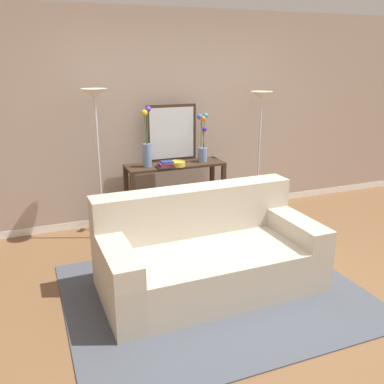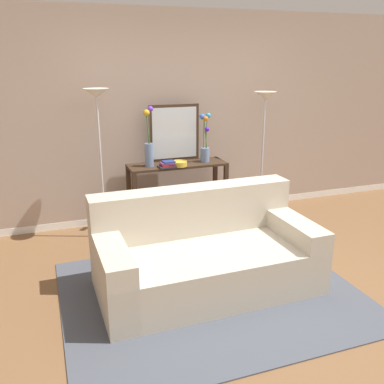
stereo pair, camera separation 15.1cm
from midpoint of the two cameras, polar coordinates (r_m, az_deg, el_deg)
name	(u,v)px [view 1 (the left image)]	position (r m, az deg, el deg)	size (l,w,h in m)	color
ground_plane	(250,296)	(3.95, 6.71, -13.83)	(16.00, 16.00, 0.02)	brown
back_wall	(168,118)	(5.51, -4.08, 9.94)	(12.00, 0.15, 2.62)	white
area_rug	(214,293)	(3.95, 1.90, -13.45)	(2.61, 2.11, 0.01)	#474C56
couch	(207,255)	(3.94, 0.96, -8.57)	(1.98, 1.03, 0.88)	#BCB29E
console_table	(175,183)	(5.24, -3.09, 1.17)	(1.21, 0.40, 0.81)	#382619
floor_lamp_left	(96,123)	(4.81, -13.69, 9.00)	(0.28, 0.28, 1.73)	silver
floor_lamp_right	(261,120)	(5.50, 8.45, 9.64)	(0.28, 0.28, 1.65)	silver
wall_mirror	(172,133)	(5.26, -3.59, 7.94)	(0.64, 0.02, 0.70)	#382619
vase_tall_flowers	(147,146)	(5.00, -6.98, 6.13)	(0.13, 0.12, 0.71)	#6B84AD
vase_short_flowers	(203,144)	(5.22, 0.60, 6.47)	(0.14, 0.12, 0.60)	#6B84AD
fruit_bowl	(177,164)	(5.04, -2.85, 3.84)	(0.19, 0.19, 0.06)	gold
book_stack	(166,165)	(5.00, -4.38, 3.69)	(0.22, 0.16, 0.07)	#2D2D33
book_row_under_console	(157,224)	(5.34, -5.55, -4.33)	(0.47, 0.18, 0.12)	#6B3360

